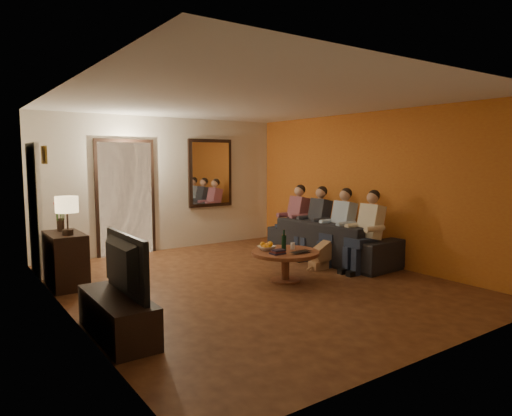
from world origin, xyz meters
TOP-DOWN VIEW (x-y plane):
  - floor at (0.00, 0.00)m, footprint 5.00×6.00m
  - ceiling at (0.00, 0.00)m, footprint 5.00×6.00m
  - back_wall at (0.00, 3.00)m, footprint 5.00×0.02m
  - front_wall at (0.00, -3.00)m, footprint 5.00×0.02m
  - left_wall at (-2.50, 0.00)m, footprint 0.02×6.00m
  - right_wall at (2.50, 0.00)m, footprint 0.02×6.00m
  - orange_accent at (2.49, 0.00)m, footprint 0.01×6.00m
  - kitchen_doorway at (-0.80, 2.98)m, footprint 1.00×0.06m
  - door_trim at (-0.80, 2.97)m, footprint 1.12×0.04m
  - fridge_glimpse at (-0.55, 2.98)m, footprint 0.45×0.03m
  - mirror_frame at (1.00, 2.96)m, footprint 1.00×0.05m
  - mirror_glass at (1.00, 2.93)m, footprint 0.86×0.02m
  - white_door at (-2.46, 2.30)m, footprint 0.06×0.85m
  - framed_art at (-2.47, 1.30)m, footprint 0.03×0.28m
  - art_canvas at (-2.46, 1.30)m, footprint 0.01×0.22m
  - dresser at (-2.25, 1.34)m, footprint 0.45×0.86m
  - table_lamp at (-2.25, 1.12)m, footprint 0.30×0.30m
  - flower_vase at (-2.25, 1.56)m, footprint 0.14×0.14m
  - tv_stand at (-2.25, -0.89)m, footprint 0.45×1.27m
  - tv at (-2.25, -0.89)m, footprint 1.08×0.14m
  - sofa at (2.02, 0.40)m, footprint 2.51×1.12m
  - person_a at (1.92, -0.50)m, footprint 0.60×0.40m
  - person_b at (1.92, 0.10)m, footprint 0.60×0.40m
  - person_c at (1.92, 0.70)m, footprint 0.60×0.40m
  - person_d at (1.92, 1.30)m, footprint 0.60×0.40m
  - dog at (1.46, 0.04)m, footprint 0.57×0.26m
  - coffee_table at (0.46, -0.22)m, footprint 1.24×1.24m
  - bowl at (0.28, -0.00)m, footprint 0.26×0.26m
  - oranges at (0.28, -0.00)m, footprint 0.20×0.20m
  - wine_bottle at (0.51, -0.12)m, footprint 0.07×0.07m
  - wine_glass at (0.64, -0.17)m, footprint 0.06×0.06m
  - book_stack at (0.24, -0.32)m, footprint 0.20×0.15m
  - laptop at (0.56, -0.50)m, footprint 0.34×0.23m

SIDE VIEW (x-z plane):
  - floor at x=0.00m, z-range -0.01..0.01m
  - tv_stand at x=-2.25m, z-range 0.00..0.42m
  - coffee_table at x=0.46m, z-range 0.00..0.45m
  - dog at x=1.46m, z-range 0.00..0.56m
  - sofa at x=2.02m, z-range 0.00..0.72m
  - dresser at x=-2.25m, z-range 0.00..0.76m
  - laptop at x=0.56m, z-range 0.45..0.48m
  - bowl at x=0.28m, z-range 0.45..0.51m
  - book_stack at x=0.24m, z-range 0.45..0.52m
  - wine_glass at x=0.64m, z-range 0.45..0.55m
  - oranges at x=0.28m, z-range 0.51..0.59m
  - person_a at x=1.92m, z-range 0.00..1.20m
  - person_b at x=1.92m, z-range 0.00..1.20m
  - person_c at x=1.92m, z-range 0.00..1.20m
  - person_d at x=1.92m, z-range 0.00..1.20m
  - wine_bottle at x=0.51m, z-range 0.45..0.76m
  - tv at x=-2.25m, z-range 0.42..1.05m
  - fridge_glimpse at x=-0.55m, z-range 0.05..1.75m
  - flower_vase at x=-2.25m, z-range 0.76..1.20m
  - white_door at x=-2.46m, z-range 0.00..2.04m
  - table_lamp at x=-2.25m, z-range 0.76..1.30m
  - kitchen_doorway at x=-0.80m, z-range 0.00..2.10m
  - door_trim at x=-0.80m, z-range -0.06..2.16m
  - back_wall at x=0.00m, z-range 0.00..2.60m
  - front_wall at x=0.00m, z-range 0.00..2.60m
  - left_wall at x=-2.50m, z-range 0.00..2.60m
  - right_wall at x=2.50m, z-range 0.00..2.60m
  - orange_accent at x=2.49m, z-range 0.00..2.60m
  - mirror_frame at x=1.00m, z-range 0.80..2.20m
  - mirror_glass at x=1.00m, z-range 0.87..2.13m
  - framed_art at x=-2.47m, z-range 1.73..1.97m
  - art_canvas at x=-2.46m, z-range 1.76..1.94m
  - ceiling at x=0.00m, z-range 2.60..2.60m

